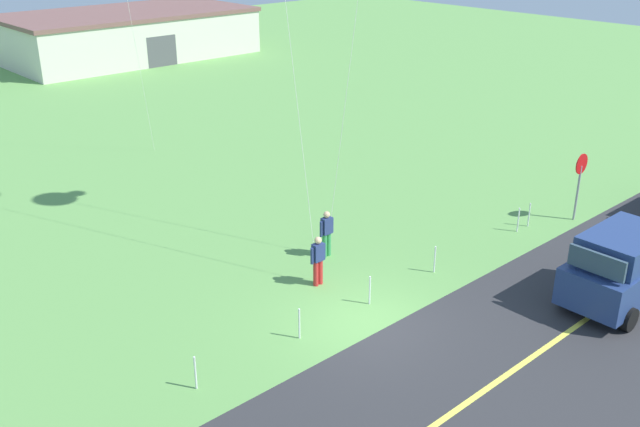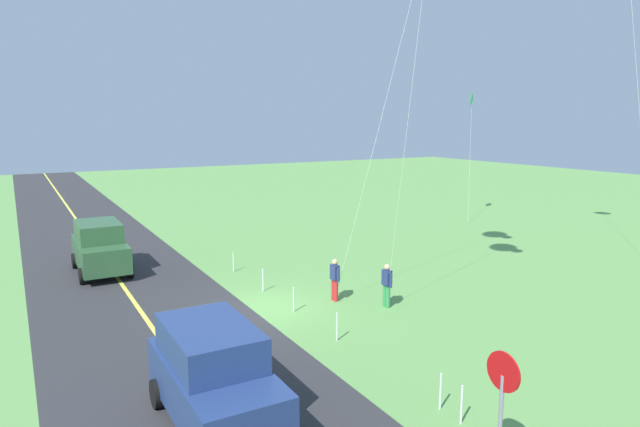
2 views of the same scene
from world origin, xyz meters
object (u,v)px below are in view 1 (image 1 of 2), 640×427
(car_suv_foreground, at_px, (624,265))
(stop_sign, at_px, (580,174))
(warehouse_distant, at_px, (128,34))
(person_adult_companion, at_px, (318,259))
(person_adult_near, at_px, (327,232))

(car_suv_foreground, distance_m, stop_sign, 6.03)
(car_suv_foreground, relative_size, warehouse_distant, 0.24)
(person_adult_companion, distance_m, warehouse_distant, 39.88)
(car_suv_foreground, height_order, warehouse_distant, warehouse_distant)
(car_suv_foreground, xyz_separation_m, person_adult_companion, (-5.87, 6.65, -0.29))
(car_suv_foreground, distance_m, person_adult_near, 9.04)
(person_adult_near, distance_m, warehouse_distant, 38.18)
(warehouse_distant, bearing_deg, stop_sign, -95.09)
(stop_sign, distance_m, person_adult_near, 9.72)
(car_suv_foreground, height_order, stop_sign, stop_sign)
(car_suv_foreground, height_order, person_adult_companion, car_suv_foreground)
(car_suv_foreground, xyz_separation_m, warehouse_distant, (8.06, 44.01, 0.60))
(warehouse_distant, bearing_deg, person_adult_near, -108.97)
(person_adult_near, bearing_deg, person_adult_companion, 17.23)
(car_suv_foreground, bearing_deg, person_adult_companion, 131.44)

